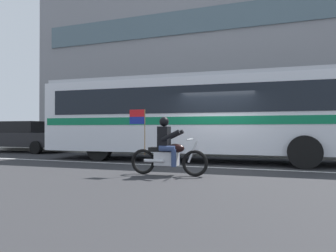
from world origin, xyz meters
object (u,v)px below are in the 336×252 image
transit_bus (204,112)px  fire_hydrant (190,144)px  motorcycle_with_rider (167,150)px  parked_sedan_curbside (26,136)px

transit_bus → fire_hydrant: 3.33m
motorcycle_with_rider → parked_sedan_curbside: bearing=152.3°
transit_bus → parked_sedan_curbside: 10.27m
transit_bus → motorcycle_with_rider: size_ratio=5.80×
transit_bus → motorcycle_with_rider: 4.09m
parked_sedan_curbside → fire_hydrant: size_ratio=6.22×
transit_bus → fire_hydrant: bearing=116.5°
motorcycle_with_rider → fire_hydrant: bearing=101.1°
transit_bus → parked_sedan_curbside: transit_bus is taller
parked_sedan_curbside → fire_hydrant: (8.77, 1.33, -0.33)m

